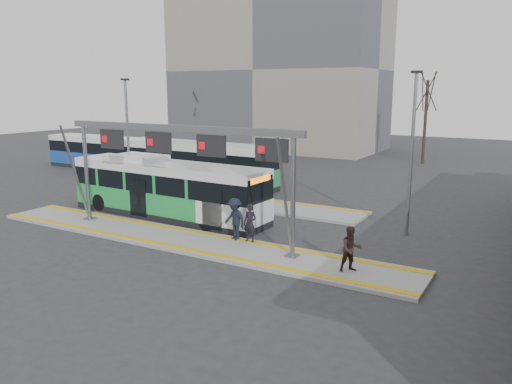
% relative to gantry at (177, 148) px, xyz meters
% --- Properties ---
extents(ground, '(120.00, 120.00, 0.00)m').
position_rel_gantry_xyz_m(ground, '(0.35, -0.25, -4.30)').
color(ground, '#2D2D30').
rests_on(ground, ground).
extents(platform_main, '(22.00, 3.00, 0.15)m').
position_rel_gantry_xyz_m(platform_main, '(0.35, -0.25, -4.22)').
color(platform_main, gray).
rests_on(platform_main, ground).
extents(platform_second, '(20.00, 3.00, 0.15)m').
position_rel_gantry_xyz_m(platform_second, '(-3.65, 7.75, -4.22)').
color(platform_second, gray).
rests_on(platform_second, ground).
extents(tactile_main, '(22.00, 2.65, 0.02)m').
position_rel_gantry_xyz_m(tactile_main, '(0.35, -0.25, -4.14)').
color(tactile_main, gold).
rests_on(tactile_main, platform_main).
extents(tactile_second, '(20.00, 0.35, 0.02)m').
position_rel_gantry_xyz_m(tactile_second, '(-3.65, 8.90, -4.14)').
color(tactile_second, gold).
rests_on(tactile_second, platform_second).
extents(gantry, '(13.00, 1.68, 5.20)m').
position_rel_gantry_xyz_m(gantry, '(0.00, 0.00, 0.00)').
color(gantry, slate).
rests_on(gantry, platform_main).
extents(apartment_block, '(24.50, 12.50, 18.40)m').
position_rel_gantry_xyz_m(apartment_block, '(-13.65, 35.75, 4.91)').
color(apartment_block, gray).
rests_on(apartment_block, ground).
extents(hero_bus, '(12.11, 2.96, 3.31)m').
position_rel_gantry_xyz_m(hero_bus, '(-3.32, 3.06, -2.79)').
color(hero_bus, black).
rests_on(hero_bus, ground).
extents(bg_bus_green, '(12.67, 3.07, 3.15)m').
position_rel_gantry_xyz_m(bg_bus_green, '(-7.49, 11.26, -2.74)').
color(bg_bus_green, black).
rests_on(bg_bus_green, ground).
extents(bg_bus_blue, '(10.91, 2.48, 2.84)m').
position_rel_gantry_xyz_m(bg_bus_blue, '(-19.58, 13.40, -2.90)').
color(bg_bus_blue, black).
rests_on(bg_bus_blue, ground).
extents(passenger_a, '(0.64, 0.42, 1.75)m').
position_rel_gantry_xyz_m(passenger_a, '(3.33, 0.85, -3.27)').
color(passenger_a, black).
rests_on(passenger_a, platform_main).
extents(passenger_b, '(1.07, 1.06, 1.74)m').
position_rel_gantry_xyz_m(passenger_b, '(8.51, -0.38, -3.28)').
color(passenger_b, black).
rests_on(passenger_b, platform_main).
extents(passenger_c, '(1.41, 1.07, 1.94)m').
position_rel_gantry_xyz_m(passenger_c, '(2.52, 0.85, -3.18)').
color(passenger_c, black).
rests_on(passenger_c, platform_main).
extents(tree_left, '(1.40, 1.40, 8.37)m').
position_rel_gantry_xyz_m(tree_left, '(-2.59, 32.48, 2.05)').
color(tree_left, '#382B21').
rests_on(tree_left, ground).
extents(tree_mid, '(1.40, 1.40, 8.80)m').
position_rel_gantry_xyz_m(tree_mid, '(4.50, 30.72, 2.38)').
color(tree_mid, '#382B21').
rests_on(tree_mid, ground).
extents(tree_far, '(1.40, 1.40, 6.96)m').
position_rel_gantry_xyz_m(tree_far, '(-21.16, 30.13, 0.98)').
color(tree_far, '#382B21').
rests_on(tree_far, ground).
extents(lamp_west, '(0.50, 0.25, 7.56)m').
position_rel_gantry_xyz_m(lamp_west, '(-7.69, 4.72, -0.28)').
color(lamp_west, slate).
rests_on(lamp_west, ground).
extents(lamp_east, '(0.50, 0.25, 7.76)m').
position_rel_gantry_xyz_m(lamp_east, '(9.05, 6.08, -0.18)').
color(lamp_east, slate).
rests_on(lamp_east, ground).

